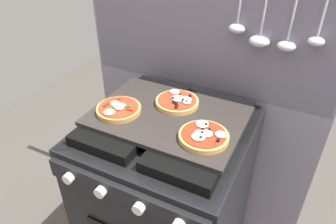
# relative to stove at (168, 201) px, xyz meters

# --- Properties ---
(kitchen_backsplash) EXTENTS (1.10, 0.09, 1.55)m
(kitchen_backsplash) POSITION_rel_stove_xyz_m (0.00, 0.34, 0.34)
(kitchen_backsplash) COLOR gray
(kitchen_backsplash) RESTS_ON ground_plane
(stove) EXTENTS (0.60, 0.64, 0.90)m
(stove) POSITION_rel_stove_xyz_m (0.00, 0.00, 0.00)
(stove) COLOR black
(stove) RESTS_ON ground_plane
(baking_tray) EXTENTS (0.54, 0.38, 0.02)m
(baking_tray) POSITION_rel_stove_xyz_m (0.00, 0.00, 0.46)
(baking_tray) COLOR #2D2826
(baking_tray) RESTS_ON stove
(pizza_left) EXTENTS (0.16, 0.16, 0.03)m
(pizza_left) POSITION_rel_stove_xyz_m (-0.17, -0.07, 0.48)
(pizza_left) COLOR #C18947
(pizza_left) RESTS_ON baking_tray
(pizza_right) EXTENTS (0.16, 0.16, 0.03)m
(pizza_right) POSITION_rel_stove_xyz_m (0.17, -0.07, 0.48)
(pizza_right) COLOR tan
(pizza_right) RESTS_ON baking_tray
(pizza_center) EXTENTS (0.16, 0.16, 0.03)m
(pizza_center) POSITION_rel_stove_xyz_m (0.00, 0.08, 0.48)
(pizza_center) COLOR tan
(pizza_center) RESTS_ON baking_tray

